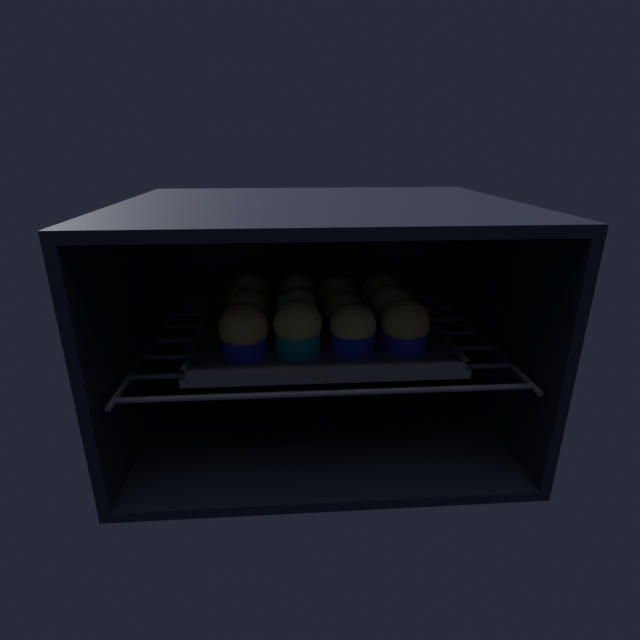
% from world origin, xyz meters
% --- Properties ---
extents(oven_cavity, '(0.59, 0.47, 0.37)m').
position_xyz_m(oven_cavity, '(0.00, 0.26, 0.17)').
color(oven_cavity, black).
rests_on(oven_cavity, ground).
extents(oven_rack, '(0.55, 0.42, 0.01)m').
position_xyz_m(oven_rack, '(0.00, 0.22, 0.14)').
color(oven_rack, '#444756').
rests_on(oven_rack, oven_cavity).
extents(baking_tray, '(0.38, 0.31, 0.02)m').
position_xyz_m(baking_tray, '(0.00, 0.20, 0.15)').
color(baking_tray, '#4C4C51').
rests_on(baking_tray, oven_rack).
extents(muffin_row0_col0, '(0.07, 0.07, 0.08)m').
position_xyz_m(muffin_row0_col0, '(-0.11, 0.12, 0.19)').
color(muffin_row0_col0, '#1928B7').
rests_on(muffin_row0_col0, baking_tray).
extents(muffin_row0_col1, '(0.07, 0.07, 0.08)m').
position_xyz_m(muffin_row0_col1, '(-0.04, 0.12, 0.19)').
color(muffin_row0_col1, '#0C8C84').
rests_on(muffin_row0_col1, baking_tray).
extents(muffin_row0_col2, '(0.07, 0.07, 0.07)m').
position_xyz_m(muffin_row0_col2, '(0.04, 0.13, 0.18)').
color(muffin_row0_col2, '#1928B7').
rests_on(muffin_row0_col2, baking_tray).
extents(muffin_row0_col3, '(0.07, 0.07, 0.08)m').
position_xyz_m(muffin_row0_col3, '(0.12, 0.13, 0.19)').
color(muffin_row0_col3, '#1928B7').
rests_on(muffin_row0_col3, baking_tray).
extents(muffin_row1_col0, '(0.06, 0.06, 0.08)m').
position_xyz_m(muffin_row1_col0, '(-0.11, 0.20, 0.19)').
color(muffin_row1_col0, '#7A238C').
rests_on(muffin_row1_col0, baking_tray).
extents(muffin_row1_col1, '(0.07, 0.07, 0.07)m').
position_xyz_m(muffin_row1_col1, '(-0.04, 0.20, 0.19)').
color(muffin_row1_col1, '#7A238C').
rests_on(muffin_row1_col1, baking_tray).
extents(muffin_row1_col2, '(0.06, 0.06, 0.07)m').
position_xyz_m(muffin_row1_col2, '(0.04, 0.20, 0.18)').
color(muffin_row1_col2, '#7A238C').
rests_on(muffin_row1_col2, baking_tray).
extents(muffin_row1_col3, '(0.07, 0.07, 0.08)m').
position_xyz_m(muffin_row1_col3, '(0.11, 0.20, 0.19)').
color(muffin_row1_col3, '#1928B7').
rests_on(muffin_row1_col3, baking_tray).
extents(muffin_row2_col0, '(0.07, 0.07, 0.08)m').
position_xyz_m(muffin_row2_col0, '(-0.12, 0.28, 0.19)').
color(muffin_row2_col0, '#7A238C').
rests_on(muffin_row2_col0, baking_tray).
extents(muffin_row2_col1, '(0.06, 0.06, 0.08)m').
position_xyz_m(muffin_row2_col1, '(-0.03, 0.28, 0.19)').
color(muffin_row2_col1, '#7A238C').
rests_on(muffin_row2_col1, baking_tray).
extents(muffin_row2_col2, '(0.07, 0.07, 0.07)m').
position_xyz_m(muffin_row2_col2, '(0.04, 0.28, 0.18)').
color(muffin_row2_col2, '#1928B7').
rests_on(muffin_row2_col2, baking_tray).
extents(muffin_row2_col3, '(0.07, 0.07, 0.08)m').
position_xyz_m(muffin_row2_col3, '(0.11, 0.28, 0.19)').
color(muffin_row2_col3, '#1928B7').
rests_on(muffin_row2_col3, baking_tray).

